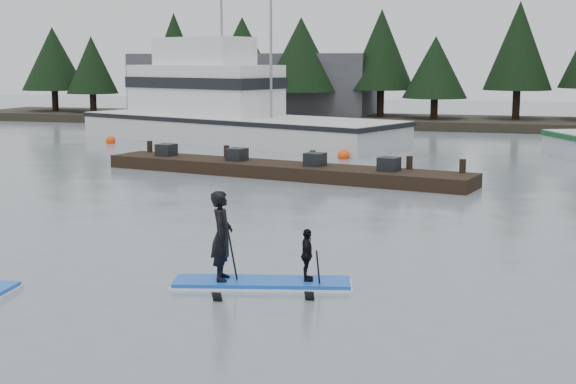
# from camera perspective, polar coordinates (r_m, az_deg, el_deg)

# --- Properties ---
(ground) EXTENTS (160.00, 160.00, 0.00)m
(ground) POSITION_cam_1_polar(r_m,az_deg,el_deg) (15.56, -6.32, -7.44)
(ground) COLOR slate
(ground) RESTS_ON ground
(far_shore) EXTENTS (70.00, 8.00, 0.60)m
(far_shore) POSITION_cam_1_polar(r_m,az_deg,el_deg) (56.18, 10.49, 4.90)
(far_shore) COLOR #2D281E
(far_shore) RESTS_ON ground
(treeline) EXTENTS (60.00, 4.00, 8.00)m
(treeline) POSITION_cam_1_polar(r_m,az_deg,el_deg) (56.21, 10.48, 4.59)
(treeline) COLOR black
(treeline) RESTS_ON ground
(waterfront_building) EXTENTS (18.00, 6.00, 5.00)m
(waterfront_building) POSITION_cam_1_polar(r_m,az_deg,el_deg) (61.07, -2.53, 7.45)
(waterfront_building) COLOR #4C4C51
(waterfront_building) RESTS_ON ground
(fishing_boat_large) EXTENTS (20.10, 11.98, 10.78)m
(fishing_boat_large) POSITION_cam_1_polar(r_m,az_deg,el_deg) (45.39, -4.31, 4.69)
(fishing_boat_large) COLOR silver
(fishing_boat_large) RESTS_ON ground
(floating_dock) EXTENTS (15.44, 5.13, 0.51)m
(floating_dock) POSITION_cam_1_polar(r_m,az_deg,el_deg) (31.33, -0.53, 1.58)
(floating_dock) COLOR black
(floating_dock) RESTS_ON ground
(buoy_a) EXTENTS (0.54, 0.54, 0.54)m
(buoy_a) POSITION_cam_1_polar(r_m,az_deg,el_deg) (45.16, -12.50, 3.41)
(buoy_a) COLOR #FF430C
(buoy_a) RESTS_ON ground
(buoy_b) EXTENTS (0.54, 0.54, 0.54)m
(buoy_b) POSITION_cam_1_polar(r_m,az_deg,el_deg) (37.19, 3.96, 2.38)
(buoy_b) COLOR #FF430C
(buoy_b) RESTS_ON ground
(paddleboard_duo) EXTENTS (3.63, 1.67, 2.46)m
(paddleboard_duo) POSITION_cam_1_polar(r_m,az_deg,el_deg) (16.08, -2.74, -4.52)
(paddleboard_duo) COLOR blue
(paddleboard_duo) RESTS_ON ground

